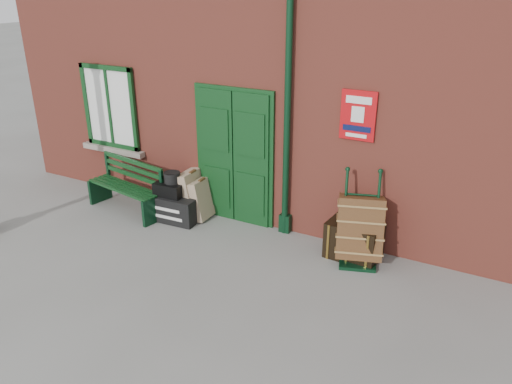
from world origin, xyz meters
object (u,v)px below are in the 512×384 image
Objects in this scene: porter_trolley at (360,228)px; dark_trunk at (354,241)px; bench at (128,185)px; houdini_trunk at (174,207)px.

dark_trunk is at bearing 137.52° from porter_trolley.
bench is 2.07× the size of dark_trunk.
houdini_trunk is 3.18m from porter_trolley.
porter_trolley is at bearing -0.27° from houdini_trunk.
dark_trunk is (-0.08, 0.04, -0.24)m from porter_trolley.
houdini_trunk is 3.09m from dark_trunk.
bench reaches higher than dark_trunk.
dark_trunk is at bearing 13.77° from bench.
bench is 1.19× the size of porter_trolley.
porter_trolley is 0.25m from dark_trunk.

